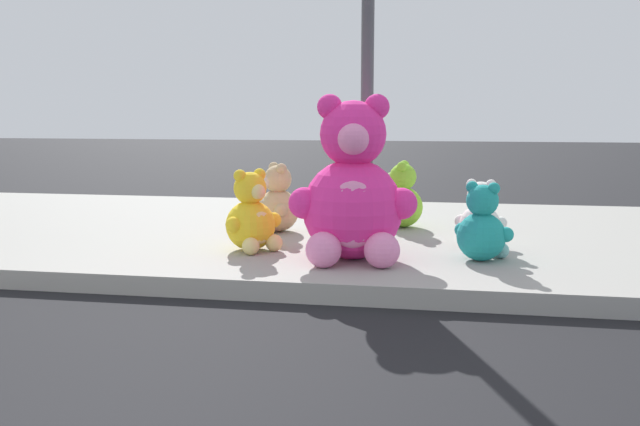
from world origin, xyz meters
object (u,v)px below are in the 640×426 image
(plush_lime, at_px, (400,201))
(plush_tan, at_px, (276,204))
(plush_white, at_px, (480,219))
(plush_teal, at_px, (482,229))
(plush_brown, at_px, (355,210))
(sign_pole, at_px, (368,49))
(plush_yellow, at_px, (252,218))
(plush_pink_large, at_px, (353,194))

(plush_lime, distance_m, plush_tan, 1.28)
(plush_white, bearing_deg, plush_teal, -92.05)
(plush_brown, bearing_deg, plush_white, -18.53)
(sign_pole, distance_m, plush_teal, 1.80)
(plush_lime, relative_size, plush_teal, 1.08)
(plush_yellow, height_order, plush_brown, plush_yellow)
(plush_teal, bearing_deg, plush_tan, 152.86)
(plush_teal, distance_m, plush_yellow, 1.90)
(sign_pole, xyz_separation_m, plush_tan, (-0.94, 0.54, -1.43))
(sign_pole, distance_m, plush_white, 1.77)
(plush_tan, xyz_separation_m, plush_yellow, (0.01, -0.91, 0.01))
(plush_lime, relative_size, plush_tan, 1.00)
(plush_lime, xyz_separation_m, plush_tan, (-1.19, -0.47, 0.00))
(plush_lime, bearing_deg, plush_white, -49.12)
(sign_pole, xyz_separation_m, plush_lime, (0.25, 1.01, -1.43))
(plush_lime, bearing_deg, plush_yellow, -130.43)
(plush_lime, distance_m, plush_yellow, 1.82)
(plush_yellow, bearing_deg, plush_teal, -2.04)
(sign_pole, bearing_deg, plush_lime, 76.15)
(sign_pole, height_order, plush_tan, sign_pole)
(plush_tan, bearing_deg, plush_lime, 21.71)
(plush_brown, bearing_deg, plush_lime, 48.55)
(plush_tan, bearing_deg, plush_pink_large, -51.50)
(plush_pink_large, relative_size, plush_teal, 2.08)
(sign_pole, xyz_separation_m, plush_brown, (-0.17, 0.54, -1.46))
(sign_pole, distance_m, plush_brown, 1.57)
(sign_pole, xyz_separation_m, plush_pink_large, (-0.05, -0.59, -1.18))
(plush_brown, bearing_deg, plush_tan, -179.69)
(plush_teal, height_order, plush_yellow, plush_yellow)
(sign_pole, height_order, plush_white, sign_pole)
(plush_yellow, xyz_separation_m, plush_brown, (0.77, 0.92, -0.04))
(plush_lime, relative_size, plush_white, 1.15)
(plush_yellow, bearing_deg, sign_pole, 21.94)
(plush_lime, height_order, plush_white, plush_lime)
(plush_teal, distance_m, plush_tan, 2.15)
(plush_brown, bearing_deg, plush_teal, -40.90)
(sign_pole, relative_size, plush_yellow, 4.62)
(plush_pink_large, xyz_separation_m, plush_yellow, (-0.89, 0.21, -0.25))
(plush_teal, height_order, plush_brown, plush_teal)
(plush_tan, bearing_deg, plush_yellow, -89.41)
(plush_lime, distance_m, plush_white, 1.14)
(sign_pole, height_order, plush_lime, sign_pole)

